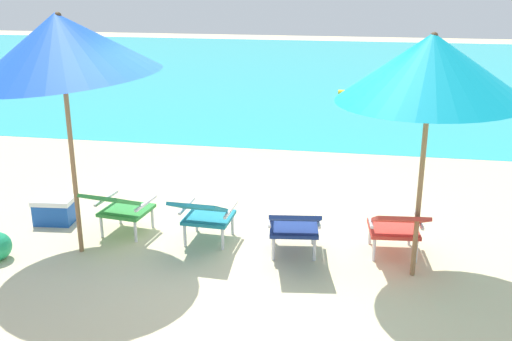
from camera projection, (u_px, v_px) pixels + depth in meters
name	position (u px, v px, depth m)	size (l,w,h in m)	color
ground_plane	(292.00, 148.00, 10.43)	(40.00, 40.00, 0.00)	beige
ocean_band	(325.00, 71.00, 18.69)	(40.00, 18.00, 0.01)	#28B2B7
swim_buoy	(371.00, 94.00, 14.56)	(0.18, 0.18, 1.60)	yellow
lounge_chair_far_left	(118.00, 206.00, 6.74)	(0.64, 0.94, 0.68)	#338E3D
lounge_chair_near_left	(204.00, 213.00, 6.53)	(0.58, 0.90, 0.68)	teal
lounge_chair_near_right	(294.00, 224.00, 6.25)	(0.64, 0.94, 0.68)	navy
lounge_chair_far_right	(396.00, 225.00, 6.22)	(0.62, 0.92, 0.68)	red
beach_umbrella_left	(61.00, 46.00, 5.84)	(2.44, 2.41, 2.64)	olive
beach_umbrella_right	(431.00, 67.00, 5.37)	(2.43, 2.42, 2.44)	olive
cooler_box	(55.00, 210.00, 7.25)	(0.50, 0.36, 0.32)	#194CA5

